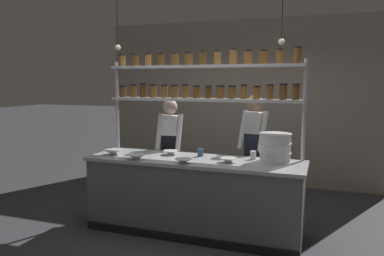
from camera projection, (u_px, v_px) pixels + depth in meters
name	position (u px, v px, depth m)	size (l,w,h in m)	color
ground_plane	(194.00, 231.00, 4.67)	(40.00, 40.00, 0.00)	#3D3D42
back_wall	(240.00, 102.00, 6.84)	(5.06, 0.12, 2.95)	#9E9384
prep_counter	(194.00, 196.00, 4.61)	(2.66, 0.76, 0.92)	slate
spice_shelf_unit	(203.00, 86.00, 4.75)	(2.55, 0.28, 2.26)	#B7BABF
chef_left	(170.00, 148.00, 5.28)	(0.38, 0.30, 1.61)	black
chef_center	(254.00, 147.00, 5.08)	(0.41, 0.33, 1.68)	black
container_stack	(275.00, 147.00, 4.39)	(0.38, 0.38, 0.34)	white
prep_bowl_near_left	(113.00, 152.00, 4.81)	(0.23, 0.23, 0.06)	silver
prep_bowl_center_front	(137.00, 157.00, 4.51)	(0.23, 0.23, 0.06)	white
prep_bowl_center_back	(228.00, 160.00, 4.35)	(0.20, 0.20, 0.06)	silver
prep_bowl_near_right	(183.00, 161.00, 4.30)	(0.20, 0.20, 0.06)	silver
prep_bowl_far_left	(171.00, 153.00, 4.81)	(0.20, 0.20, 0.05)	silver
serving_cup_front	(200.00, 152.00, 4.72)	(0.07, 0.07, 0.10)	#334C70
serving_cup_by_board	(253.00, 155.00, 4.53)	(0.07, 0.07, 0.10)	silver
pendant_light_row	(193.00, 42.00, 4.38)	(2.10, 0.07, 0.65)	black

